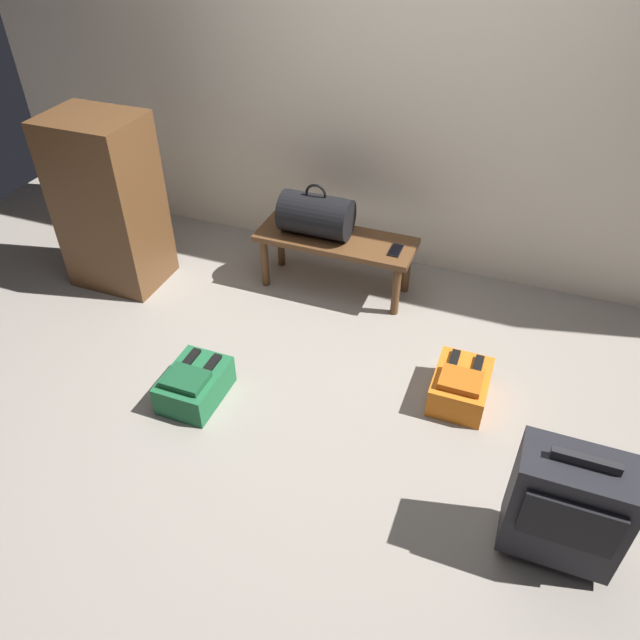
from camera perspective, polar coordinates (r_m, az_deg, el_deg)
The scene contains 9 objects.
ground_plane at distance 3.20m, azimuth 0.04°, elevation -8.53°, with size 6.60×6.60×0.00m, color gray.
back_wall at distance 3.84m, azimuth 9.35°, elevation 23.87°, with size 6.00×0.10×2.80m, color silver.
bench at distance 3.86m, azimuth 1.47°, elevation 7.01°, with size 1.00×0.36×0.38m.
duffel_bag_black at distance 3.81m, azimuth -0.38°, elevation 9.81°, with size 0.44×0.26×0.34m.
cell_phone at distance 3.72m, azimuth 7.09°, elevation 6.50°, with size 0.07×0.14×0.01m.
suitcase_upright_charcoal at distance 2.65m, azimuth 22.12°, elevation -15.86°, with size 0.44×0.26×0.60m.
backpack_green at distance 3.27m, azimuth -11.67°, elevation -5.93°, with size 0.28×0.38×0.21m.
backpack_orange at distance 3.28m, azimuth 13.01°, elevation -6.01°, with size 0.28×0.38×0.21m.
side_cabinet at distance 4.08m, azimuth -19.14°, elevation 10.27°, with size 0.56×0.44×1.10m.
Camera 1 is at (0.77, -2.04, 2.34)m, focal length 34.19 mm.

